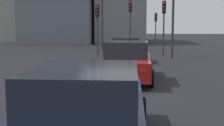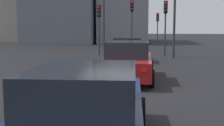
# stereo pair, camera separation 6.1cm
# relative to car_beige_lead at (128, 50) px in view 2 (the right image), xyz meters

# --- Properties ---
(ground_plane) EXTENTS (160.00, 160.00, 0.20)m
(ground_plane) POSITION_rel_car_beige_lead_xyz_m (-8.44, -0.24, -0.83)
(ground_plane) COLOR black
(car_beige_lead) EXTENTS (4.69, 2.06, 1.49)m
(car_beige_lead) POSITION_rel_car_beige_lead_xyz_m (0.00, 0.00, 0.00)
(car_beige_lead) COLOR tan
(car_beige_lead) RESTS_ON ground_plane
(car_red_second) EXTENTS (4.49, 2.07, 1.57)m
(car_red_second) POSITION_rel_car_beige_lead_xyz_m (-6.39, -0.36, 0.03)
(car_red_second) COLOR maroon
(car_red_second) RESTS_ON ground_plane
(car_navy_third) EXTENTS (4.88, 2.18, 1.52)m
(car_navy_third) POSITION_rel_car_beige_lead_xyz_m (-13.53, -0.09, 0.01)
(car_navy_third) COLOR #141E4C
(car_navy_third) RESTS_ON ground_plane
(traffic_light_near_left) EXTENTS (0.32, 0.30, 3.75)m
(traffic_light_near_left) POSITION_rel_car_beige_lead_xyz_m (4.03, 2.44, 1.98)
(traffic_light_near_left) COLOR #2D2D30
(traffic_light_near_left) RESTS_ON ground_plane
(traffic_light_near_right) EXTENTS (0.32, 0.29, 3.98)m
(traffic_light_near_right) POSITION_rel_car_beige_lead_xyz_m (3.62, -2.46, 2.14)
(traffic_light_near_right) COLOR #2D2D30
(traffic_light_near_right) RESTS_ON ground_plane
(traffic_light_far_left) EXTENTS (0.32, 0.30, 4.27)m
(traffic_light_far_left) POSITION_rel_car_beige_lead_xyz_m (6.62, 0.09, 2.34)
(traffic_light_far_left) COLOR #2D2D30
(traffic_light_far_left) RESTS_ON ground_plane
(traffic_light_far_right) EXTENTS (0.32, 0.29, 3.60)m
(traffic_light_far_right) POSITION_rel_car_beige_lead_xyz_m (14.46, -2.34, 1.87)
(traffic_light_far_right) COLOR #2D2D30
(traffic_light_far_right) RESTS_ON ground_plane
(building_facade_left) EXTENTS (12.36, 6.25, 8.58)m
(building_facade_left) POSITION_rel_car_beige_lead_xyz_m (23.59, 1.76, 3.57)
(building_facade_left) COLOR slate
(building_facade_left) RESTS_ON ground_plane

